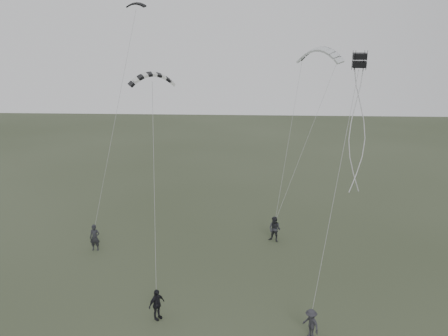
# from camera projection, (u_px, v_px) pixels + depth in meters

# --- Properties ---
(ground) EXTENTS (140.00, 140.00, 0.00)m
(ground) POSITION_uv_depth(u_px,v_px,m) (206.00, 298.00, 25.01)
(ground) COLOR #313A24
(ground) RESTS_ON ground
(flyer_left) EXTENTS (0.72, 0.49, 1.91)m
(flyer_left) POSITION_uv_depth(u_px,v_px,m) (95.00, 238.00, 30.63)
(flyer_left) COLOR black
(flyer_left) RESTS_ON ground
(flyer_right) EXTENTS (1.16, 1.08, 1.91)m
(flyer_right) POSITION_uv_depth(u_px,v_px,m) (275.00, 229.00, 32.04)
(flyer_right) COLOR #26262C
(flyer_right) RESTS_ON ground
(flyer_center) EXTENTS (0.95, 1.04, 1.71)m
(flyer_center) POSITION_uv_depth(u_px,v_px,m) (157.00, 304.00, 22.84)
(flyer_center) COLOR black
(flyer_center) RESTS_ON ground
(flyer_far) EXTENTS (1.06, 1.15, 1.55)m
(flyer_far) POSITION_uv_depth(u_px,v_px,m) (311.00, 324.00, 21.38)
(flyer_far) COLOR #27272D
(flyer_far) RESTS_ON ground
(kite_dark_small) EXTENTS (1.50, 0.71, 0.59)m
(kite_dark_small) POSITION_uv_depth(u_px,v_px,m) (136.00, 3.00, 32.07)
(kite_dark_small) COLOR black
(kite_dark_small) RESTS_ON flyer_left
(kite_pale_large) EXTENTS (3.93, 3.34, 1.79)m
(kite_pale_large) POSITION_uv_depth(u_px,v_px,m) (320.00, 49.00, 35.05)
(kite_pale_large) COLOR #BABDC0
(kite_pale_large) RESTS_ON flyer_right
(kite_striped) EXTENTS (2.75, 1.78, 1.17)m
(kite_striped) POSITION_uv_depth(u_px,v_px,m) (152.00, 74.00, 24.88)
(kite_striped) COLOR black
(kite_striped) RESTS_ON flyer_center
(kite_box) EXTENTS (0.85, 0.91, 0.83)m
(kite_box) POSITION_uv_depth(u_px,v_px,m) (359.00, 60.00, 24.22)
(kite_box) COLOR black
(kite_box) RESTS_ON flyer_far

